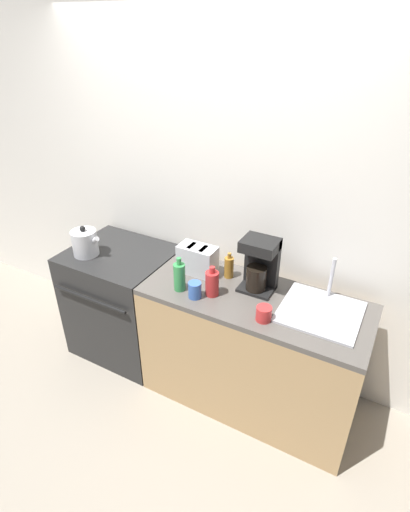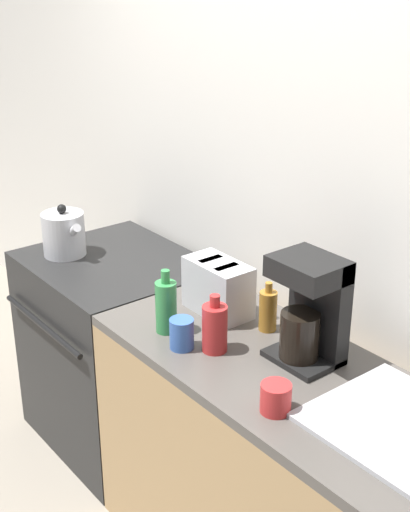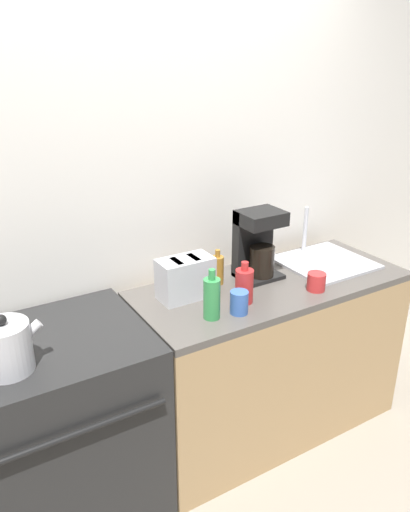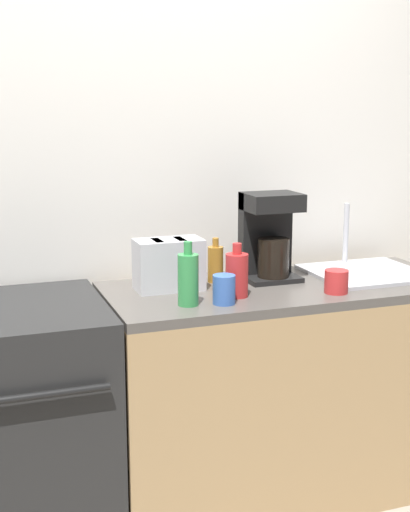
# 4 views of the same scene
# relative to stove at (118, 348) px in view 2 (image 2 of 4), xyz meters

# --- Properties ---
(wall_back) EXTENTS (8.00, 0.05, 2.60)m
(wall_back) POSITION_rel_stove_xyz_m (0.60, 0.39, 0.84)
(wall_back) COLOR silver
(wall_back) RESTS_ON ground_plane
(stove) EXTENTS (0.77, 0.70, 0.89)m
(stove) POSITION_rel_stove_xyz_m (0.00, 0.00, 0.00)
(stove) COLOR black
(stove) RESTS_ON ground_plane
(counter_block) EXTENTS (1.44, 0.60, 0.89)m
(counter_block) POSITION_rel_stove_xyz_m (1.11, -0.03, -0.01)
(counter_block) COLOR tan
(counter_block) RESTS_ON ground_plane
(kettle) EXTENTS (0.23, 0.18, 0.23)m
(kettle) POSITION_rel_stove_xyz_m (-0.19, -0.13, 0.53)
(kettle) COLOR silver
(kettle) RESTS_ON stove
(toaster) EXTENTS (0.26, 0.14, 0.20)m
(toaster) POSITION_rel_stove_xyz_m (0.65, 0.05, 0.54)
(toaster) COLOR #BCBCC1
(toaster) RESTS_ON counter_block
(coffee_maker) EXTENTS (0.22, 0.18, 0.36)m
(coffee_maker) POSITION_rel_stove_xyz_m (1.09, 0.08, 0.62)
(coffee_maker) COLOR black
(coffee_maker) RESTS_ON counter_block
(sink_tray) EXTENTS (0.46, 0.44, 0.28)m
(sink_tray) POSITION_rel_stove_xyz_m (1.51, 0.02, 0.45)
(sink_tray) COLOR #B7B7BC
(sink_tray) RESTS_ON counter_block
(bottle_red) EXTENTS (0.08, 0.08, 0.20)m
(bottle_red) POSITION_rel_stove_xyz_m (0.86, -0.13, 0.52)
(bottle_red) COLOR #B72828
(bottle_red) RESTS_ON counter_block
(bottle_green) EXTENTS (0.07, 0.07, 0.23)m
(bottle_green) POSITION_rel_stove_xyz_m (0.65, -0.18, 0.53)
(bottle_green) COLOR #338C47
(bottle_green) RESTS_ON counter_block
(bottle_amber) EXTENTS (0.06, 0.06, 0.18)m
(bottle_amber) POSITION_rel_stove_xyz_m (0.87, 0.11, 0.51)
(bottle_amber) COLOR #9E6B23
(bottle_amber) RESTS_ON counter_block
(cup_red) EXTENTS (0.09, 0.09, 0.09)m
(cup_red) POSITION_rel_stove_xyz_m (1.24, -0.21, 0.48)
(cup_red) COLOR red
(cup_red) RESTS_ON counter_block
(cup_blue) EXTENTS (0.08, 0.08, 0.11)m
(cup_blue) POSITION_rel_stove_xyz_m (0.78, -0.21, 0.49)
(cup_blue) COLOR #3860B2
(cup_blue) RESTS_ON counter_block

